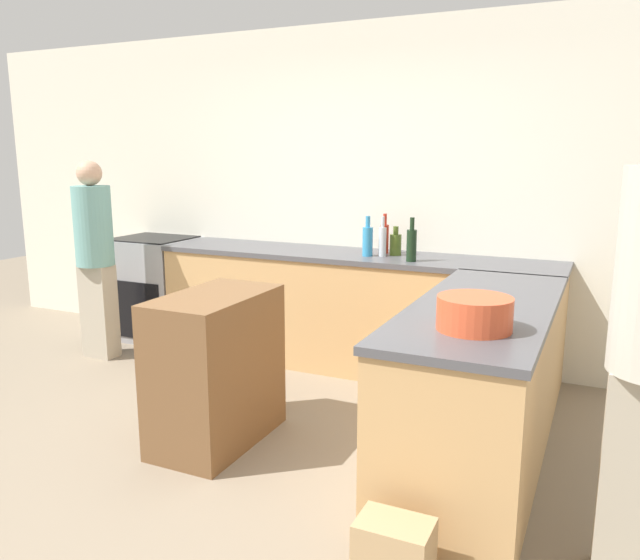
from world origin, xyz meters
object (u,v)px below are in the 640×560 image
object	(u,v)px
range_oven	(155,288)
dish_soap_bottle	(368,240)
olive_oil_bottle	(396,244)
island_table	(216,369)
person_by_range	(95,252)
hot_sauce_bottle	(385,238)
paper_bag	(394,557)
mixing_bowl	(474,313)
vinegar_bottle_clear	(383,240)
wine_bottle_dark	(412,244)

from	to	relation	value
range_oven	dish_soap_bottle	world-z (taller)	dish_soap_bottle
olive_oil_bottle	island_table	bearing A→B (deg)	-108.79
person_by_range	hot_sauce_bottle	bearing A→B (deg)	19.22
range_oven	olive_oil_bottle	size ratio (longest dim) A/B	4.20
range_oven	paper_bag	bearing A→B (deg)	-37.52
island_table	person_by_range	bearing A→B (deg)	153.16
island_table	dish_soap_bottle	distance (m)	1.65
mixing_bowl	olive_oil_bottle	distance (m)	2.05
mixing_bowl	dish_soap_bottle	world-z (taller)	dish_soap_bottle
range_oven	olive_oil_bottle	xyz separation A→B (m)	(2.30, 0.05, 0.54)
hot_sauce_bottle	paper_bag	distance (m)	2.82
person_by_range	island_table	bearing A→B (deg)	-26.84
vinegar_bottle_clear	person_by_range	distance (m)	2.36
vinegar_bottle_clear	paper_bag	size ratio (longest dim) A/B	0.99
wine_bottle_dark	hot_sauce_bottle	bearing A→B (deg)	137.70
mixing_bowl	paper_bag	bearing A→B (deg)	-102.60
range_oven	hot_sauce_bottle	distance (m)	2.27
range_oven	paper_bag	world-z (taller)	range_oven
mixing_bowl	paper_bag	distance (m)	1.06
mixing_bowl	olive_oil_bottle	world-z (taller)	olive_oil_bottle
mixing_bowl	vinegar_bottle_clear	bearing A→B (deg)	120.98
wine_bottle_dark	island_table	bearing A→B (deg)	-117.83
olive_oil_bottle	person_by_range	size ratio (longest dim) A/B	0.14
range_oven	person_by_range	world-z (taller)	person_by_range
olive_oil_bottle	paper_bag	distance (m)	2.72
mixing_bowl	person_by_range	size ratio (longest dim) A/B	0.20
dish_soap_bottle	paper_bag	distance (m)	2.68
island_table	wine_bottle_dark	world-z (taller)	wine_bottle_dark
dish_soap_bottle	wine_bottle_dark	bearing A→B (deg)	-13.53
range_oven	wine_bottle_dark	distance (m)	2.56
wine_bottle_dark	mixing_bowl	bearing A→B (deg)	-64.24
vinegar_bottle_clear	paper_bag	world-z (taller)	vinegar_bottle_clear
paper_bag	hot_sauce_bottle	bearing A→B (deg)	110.34
hot_sauce_bottle	paper_bag	bearing A→B (deg)	-69.66
olive_oil_bottle	vinegar_bottle_clear	distance (m)	0.12
range_oven	vinegar_bottle_clear	distance (m)	2.29
dish_soap_bottle	vinegar_bottle_clear	size ratio (longest dim) A/B	1.01
island_table	vinegar_bottle_clear	world-z (taller)	vinegar_bottle_clear
hot_sauce_bottle	olive_oil_bottle	bearing A→B (deg)	-27.38
olive_oil_bottle	range_oven	bearing A→B (deg)	-178.63
wine_bottle_dark	olive_oil_bottle	world-z (taller)	wine_bottle_dark
island_table	mixing_bowl	size ratio (longest dim) A/B	2.69
range_oven	person_by_range	xyz separation A→B (m)	(-0.04, -0.67, 0.43)
mixing_bowl	wine_bottle_dark	bearing A→B (deg)	115.76
hot_sauce_bottle	person_by_range	bearing A→B (deg)	-160.78
vinegar_bottle_clear	paper_bag	bearing A→B (deg)	-69.24
vinegar_bottle_clear	wine_bottle_dark	bearing A→B (deg)	-25.93
dish_soap_bottle	vinegar_bottle_clear	bearing A→B (deg)	20.97
paper_bag	mixing_bowl	bearing A→B (deg)	77.40
olive_oil_bottle	person_by_range	world-z (taller)	person_by_range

